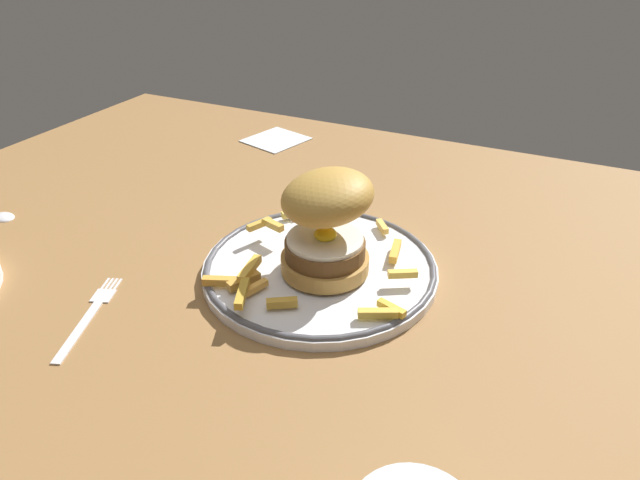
# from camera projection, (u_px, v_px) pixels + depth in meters

# --- Properties ---
(ground_plane) EXTENTS (1.33, 1.02, 0.04)m
(ground_plane) POSITION_uv_depth(u_px,v_px,m) (294.00, 285.00, 0.68)
(ground_plane) COLOR olive
(dinner_plate) EXTENTS (0.28, 0.28, 0.02)m
(dinner_plate) POSITION_uv_depth(u_px,v_px,m) (320.00, 267.00, 0.66)
(dinner_plate) COLOR silver
(dinner_plate) RESTS_ON ground_plane
(burger) EXTENTS (0.15, 0.14, 0.12)m
(burger) POSITION_uv_depth(u_px,v_px,m) (326.00, 220.00, 0.62)
(burger) COLOR #B3823C
(burger) RESTS_ON dinner_plate
(fries_pile) EXTENTS (0.23, 0.25, 0.03)m
(fries_pile) POSITION_uv_depth(u_px,v_px,m) (303.00, 257.00, 0.65)
(fries_pile) COLOR gold
(fries_pile) RESTS_ON dinner_plate
(fork) EXTENTS (0.06, 0.14, 0.00)m
(fork) POSITION_uv_depth(u_px,v_px,m) (90.00, 314.00, 0.60)
(fork) COLOR silver
(fork) RESTS_ON ground_plane
(napkin) EXTENTS (0.12, 0.12, 0.00)m
(napkin) POSITION_uv_depth(u_px,v_px,m) (276.00, 139.00, 1.05)
(napkin) COLOR silver
(napkin) RESTS_ON ground_plane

